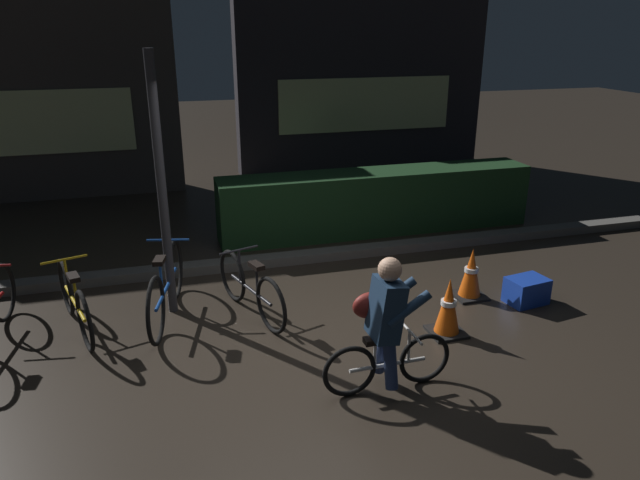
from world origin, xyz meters
TOP-DOWN VIEW (x-y plane):
  - ground_plane at (0.00, 0.00)m, footprint 40.00×40.00m
  - sidewalk_curb at (0.00, 2.20)m, footprint 12.00×0.24m
  - hedge_row at (1.80, 3.10)m, footprint 4.80×0.70m
  - storefront_left at (-3.61, 6.50)m, footprint 5.44×0.54m
  - storefront_right at (2.99, 7.20)m, footprint 5.39×0.54m
  - street_post at (-1.34, 1.20)m, footprint 0.10×0.10m
  - parked_bike_left_mid at (-2.31, 1.02)m, footprint 0.55×1.50m
  - parked_bike_center_left at (-1.39, 1.04)m, footprint 0.51×1.72m
  - parked_bike_center_right at (-0.51, 0.86)m, footprint 0.55×1.45m
  - traffic_cone_near at (1.36, -0.10)m, footprint 0.36×0.36m
  - traffic_cone_far at (2.02, 0.61)m, footprint 0.36×0.36m
  - blue_crate at (2.57, 0.30)m, footprint 0.48×0.38m
  - cyclist at (0.38, -0.82)m, footprint 1.19×0.51m

SIDE VIEW (x-z plane):
  - ground_plane at x=0.00m, z-range 0.00..0.00m
  - sidewalk_curb at x=0.00m, z-range 0.00..0.12m
  - blue_crate at x=2.57m, z-range 0.00..0.30m
  - traffic_cone_far at x=2.02m, z-range -0.01..0.59m
  - traffic_cone_near at x=1.36m, z-range -0.01..0.61m
  - parked_bike_center_right at x=-0.51m, z-range -0.03..0.67m
  - parked_bike_left_mid at x=-2.31m, z-range -0.03..0.69m
  - parked_bike_center_left at x=-1.39m, z-range -0.04..0.77m
  - hedge_row at x=1.80m, z-range 0.00..0.94m
  - cyclist at x=0.38m, z-range 0.01..1.25m
  - street_post at x=-1.34m, z-range 0.00..2.80m
  - storefront_left at x=-3.61m, z-range -0.01..4.04m
  - storefront_right at x=2.99m, z-range -0.01..4.32m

